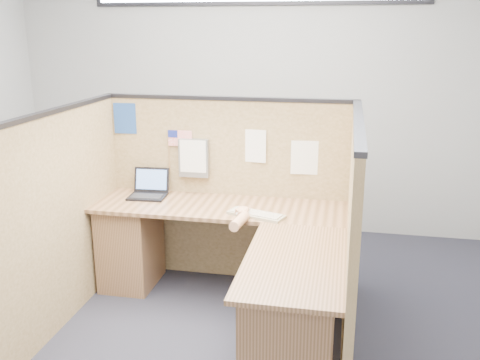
% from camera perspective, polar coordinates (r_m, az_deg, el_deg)
% --- Properties ---
extents(floor, '(5.00, 5.00, 0.00)m').
position_cam_1_polar(floor, '(3.85, -4.58, -16.30)').
color(floor, '#1E1F2B').
rests_on(floor, ground).
extents(wall_back, '(5.00, 0.00, 5.00)m').
position_cam_1_polar(wall_back, '(5.49, 1.62, 9.11)').
color(wall_back, '#A9ABAE').
rests_on(wall_back, floor).
extents(cubicle_partitions, '(2.06, 1.83, 1.53)m').
position_cam_1_polar(cubicle_partitions, '(3.89, -3.10, -3.36)').
color(cubicle_partitions, brown).
rests_on(cubicle_partitions, floor).
extents(l_desk, '(1.95, 1.75, 0.73)m').
position_cam_1_polar(l_desk, '(3.86, -0.87, -9.48)').
color(l_desk, brown).
rests_on(l_desk, floor).
extents(laptop, '(0.31, 0.30, 0.21)m').
position_cam_1_polar(laptop, '(4.42, -9.62, -0.99)').
color(laptop, black).
rests_on(laptop, l_desk).
extents(keyboard, '(0.44, 0.27, 0.03)m').
position_cam_1_polar(keyboard, '(3.89, 1.72, -3.69)').
color(keyboard, gray).
rests_on(keyboard, l_desk).
extents(mouse, '(0.12, 0.10, 0.04)m').
position_cam_1_polar(mouse, '(3.89, 0.32, -3.57)').
color(mouse, silver).
rests_on(mouse, l_desk).
extents(hand_forearm, '(0.11, 0.38, 0.08)m').
position_cam_1_polar(hand_forearm, '(3.76, 0.07, -4.04)').
color(hand_forearm, '#DFA87B').
rests_on(hand_forearm, l_desk).
extents(blue_poster, '(0.19, 0.01, 0.25)m').
position_cam_1_polar(blue_poster, '(4.53, -12.18, 6.44)').
color(blue_poster, navy).
rests_on(blue_poster, cubicle_partitions).
extents(american_flag, '(0.20, 0.01, 0.35)m').
position_cam_1_polar(american_flag, '(4.39, -6.70, 4.30)').
color(american_flag, olive).
rests_on(american_flag, cubicle_partitions).
extents(file_holder, '(0.25, 0.05, 0.32)m').
position_cam_1_polar(file_holder, '(4.36, -4.95, 2.37)').
color(file_holder, slate).
rests_on(file_holder, cubicle_partitions).
extents(paper_left, '(0.21, 0.03, 0.26)m').
position_cam_1_polar(paper_left, '(4.25, 1.43, 3.65)').
color(paper_left, white).
rests_on(paper_left, cubicle_partitions).
extents(paper_right, '(0.21, 0.02, 0.27)m').
position_cam_1_polar(paper_right, '(4.22, 6.89, 2.37)').
color(paper_right, white).
rests_on(paper_right, cubicle_partitions).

